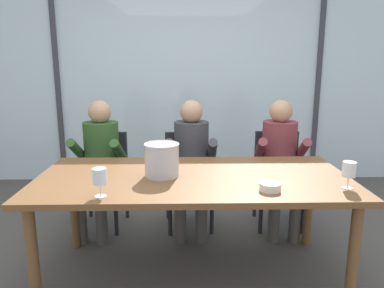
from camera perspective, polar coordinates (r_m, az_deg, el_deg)
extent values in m
plane|color=#4C4742|center=(3.78, -0.22, -11.31)|extent=(14.00, 14.00, 0.00)
cube|color=silver|center=(4.75, -0.51, 9.79)|extent=(7.37, 0.03, 2.60)
cube|color=#38383D|center=(4.99, -20.19, 9.17)|extent=(0.06, 0.06, 2.60)
cube|color=#38383D|center=(5.03, 19.01, 9.27)|extent=(0.06, 0.06, 2.60)
cube|color=#477A38|center=(9.02, -0.86, 8.22)|extent=(13.37, 2.40, 1.68)
cube|color=brown|center=(2.59, 0.17, -5.38)|extent=(2.17, 1.04, 0.04)
cylinder|color=brown|center=(2.53, -23.50, -16.23)|extent=(0.07, 0.07, 0.72)
cylinder|color=brown|center=(2.58, 23.83, -15.71)|extent=(0.07, 0.07, 0.72)
cylinder|color=brown|center=(3.24, -17.97, -9.31)|extent=(0.07, 0.07, 0.72)
cylinder|color=brown|center=(3.28, 17.69, -9.04)|extent=(0.07, 0.07, 0.72)
cube|color=#232328|center=(3.56, -14.02, -5.58)|extent=(0.48, 0.48, 0.03)
cube|color=#232328|center=(3.68, -13.22, -1.33)|extent=(0.42, 0.08, 0.42)
cylinder|color=#232328|center=(3.54, -17.77, -9.90)|extent=(0.04, 0.04, 0.43)
cylinder|color=#232328|center=(3.41, -11.77, -10.38)|extent=(0.04, 0.04, 0.43)
cylinder|color=#232328|center=(3.86, -15.63, -7.81)|extent=(0.04, 0.04, 0.43)
cylinder|color=#232328|center=(3.75, -10.13, -8.15)|extent=(0.04, 0.04, 0.43)
cube|color=#232328|center=(3.44, -0.49, -5.80)|extent=(0.48, 0.48, 0.03)
cube|color=#232328|center=(3.57, -0.82, -1.40)|extent=(0.42, 0.07, 0.42)
cylinder|color=#232328|center=(3.34, -3.45, -10.67)|extent=(0.04, 0.04, 0.43)
cylinder|color=#232328|center=(3.37, 3.12, -10.39)|extent=(0.04, 0.04, 0.43)
cylinder|color=#232328|center=(3.69, -3.76, -8.34)|extent=(0.04, 0.04, 0.43)
cylinder|color=#232328|center=(3.72, 2.16, -8.13)|extent=(0.04, 0.04, 0.43)
cube|color=#232328|center=(3.56, 13.39, -5.53)|extent=(0.46, 0.46, 0.03)
cube|color=#232328|center=(3.69, 12.94, -1.28)|extent=(0.42, 0.06, 0.42)
cylinder|color=#232328|center=(3.43, 10.69, -10.19)|extent=(0.04, 0.04, 0.43)
cylinder|color=#232328|center=(3.51, 16.91, -9.99)|extent=(0.04, 0.04, 0.43)
cylinder|color=#232328|center=(3.78, 9.78, -7.97)|extent=(0.04, 0.04, 0.43)
cylinder|color=#232328|center=(3.85, 15.43, -7.85)|extent=(0.04, 0.04, 0.43)
cylinder|color=#2D5123|center=(3.51, -13.86, -0.88)|extent=(0.34, 0.34, 0.52)
sphere|color=tan|center=(3.44, -14.17, 4.87)|extent=(0.21, 0.21, 0.21)
cube|color=#47423D|center=(3.42, -16.06, -5.87)|extent=(0.16, 0.41, 0.13)
cube|color=#47423D|center=(3.37, -13.15, -6.01)|extent=(0.16, 0.41, 0.13)
cylinder|color=#47423D|center=(3.33, -16.93, -11.02)|extent=(0.10, 0.10, 0.46)
cylinder|color=#47423D|center=(3.28, -13.92, -11.25)|extent=(0.10, 0.10, 0.46)
cylinder|color=#2D5123|center=(3.45, -17.48, -0.87)|extent=(0.11, 0.33, 0.26)
cylinder|color=#2D5123|center=(3.34, -11.36, -0.98)|extent=(0.11, 0.33, 0.26)
cylinder|color=#38383D|center=(3.42, -0.09, -0.83)|extent=(0.33, 0.33, 0.52)
sphere|color=tan|center=(3.36, -0.09, 5.06)|extent=(0.21, 0.21, 0.21)
cube|color=#47423D|center=(3.30, -1.71, -6.03)|extent=(0.14, 0.40, 0.13)
cube|color=#47423D|center=(3.30, 1.43, -6.04)|extent=(0.14, 0.40, 0.13)
cylinder|color=#47423D|center=(3.21, -1.83, -11.40)|extent=(0.10, 0.10, 0.46)
cylinder|color=#47423D|center=(3.21, 1.45, -11.42)|extent=(0.10, 0.10, 0.46)
cylinder|color=#38383D|center=(3.31, -3.41, -0.87)|extent=(0.09, 0.33, 0.26)
cylinder|color=#38383D|center=(3.30, 3.18, -0.89)|extent=(0.09, 0.33, 0.26)
cylinder|color=brown|center=(3.53, 13.39, -0.74)|extent=(0.34, 0.34, 0.52)
sphere|color=tan|center=(3.47, 13.68, 4.96)|extent=(0.21, 0.21, 0.21)
cube|color=#47423D|center=(3.40, 12.28, -5.78)|extent=(0.16, 0.41, 0.13)
cube|color=#47423D|center=(3.43, 15.26, -5.75)|extent=(0.16, 0.41, 0.13)
cylinder|color=#47423D|center=(3.30, 12.65, -10.99)|extent=(0.10, 0.10, 0.46)
cylinder|color=#47423D|center=(3.34, 15.75, -10.90)|extent=(0.10, 0.10, 0.46)
cylinder|color=brown|center=(3.38, 10.62, -0.76)|extent=(0.10, 0.33, 0.26)
cylinder|color=brown|center=(3.46, 16.87, -0.81)|extent=(0.10, 0.33, 0.26)
cylinder|color=#B7B7BC|center=(2.55, -4.71, -2.52)|extent=(0.24, 0.24, 0.23)
torus|color=silver|center=(2.53, -4.76, -0.03)|extent=(0.25, 0.25, 0.01)
cylinder|color=silver|center=(2.33, 12.07, -6.53)|extent=(0.13, 0.13, 0.05)
cylinder|color=silver|center=(2.53, 23.02, -6.33)|extent=(0.07, 0.07, 0.00)
cylinder|color=silver|center=(2.52, 23.10, -5.48)|extent=(0.01, 0.01, 0.07)
cylinder|color=silver|center=(2.49, 23.27, -3.62)|extent=(0.08, 0.08, 0.09)
cylinder|color=#E0D184|center=(2.50, 23.22, -4.20)|extent=(0.07, 0.07, 0.04)
cylinder|color=silver|center=(2.26, -14.03, -7.90)|extent=(0.07, 0.07, 0.00)
cylinder|color=silver|center=(2.25, -14.09, -6.96)|extent=(0.01, 0.01, 0.07)
cylinder|color=silver|center=(2.22, -14.21, -4.89)|extent=(0.08, 0.08, 0.09)
cylinder|color=maroon|center=(2.23, -14.17, -5.54)|extent=(0.07, 0.07, 0.04)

